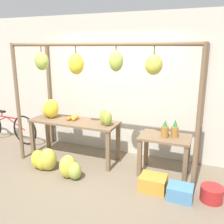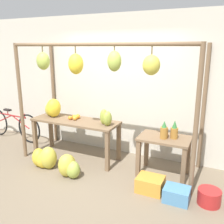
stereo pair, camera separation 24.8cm
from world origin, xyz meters
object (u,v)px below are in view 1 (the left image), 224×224
papaya_pile (105,118)px  fruit_crate_purple (180,192)px  banana_pile_on_table (50,109)px  blue_bucket (212,194)px  pineapple_cluster (168,130)px  fruit_crate_white (153,183)px  banana_pile_ground_left (44,160)px  orange_pile (73,118)px  banana_pile_ground_right (70,167)px  parked_bicycle (7,126)px

papaya_pile → fruit_crate_purple: bearing=-23.3°
banana_pile_on_table → blue_bucket: bearing=-10.0°
pineapple_cluster → fruit_crate_white: (-0.10, -0.57, -0.70)m
banana_pile_ground_left → papaya_pile: 1.35m
fruit_crate_white → blue_bucket: fruit_crate_white is taller
blue_bucket → papaya_pile: size_ratio=0.99×
pineapple_cluster → fruit_crate_white: 0.91m
orange_pile → banana_pile_ground_right: size_ratio=0.44×
papaya_pile → fruit_crate_purple: papaya_pile is taller
pineapple_cluster → blue_bucket: size_ratio=0.97×
banana_pile_ground_right → orange_pile: bearing=114.3°
banana_pile_on_table → fruit_crate_white: size_ratio=1.01×
banana_pile_ground_left → fruit_crate_white: bearing=1.4°
pineapple_cluster → banana_pile_ground_right: size_ratio=0.63×
blue_bucket → papaya_pile: bearing=165.0°
banana_pile_ground_left → fruit_crate_purple: banana_pile_ground_left is taller
banana_pile_ground_left → banana_pile_on_table: bearing=112.2°
banana_pile_on_table → blue_bucket: banana_pile_on_table is taller
fruit_crate_white → papaya_pile: papaya_pile is taller
fruit_crate_purple → fruit_crate_white: bearing=167.8°
banana_pile_ground_right → fruit_crate_white: 1.42m
fruit_crate_white → fruit_crate_purple: size_ratio=1.11×
fruit_crate_white → banana_pile_on_table: bearing=165.6°
blue_bucket → banana_pile_on_table: bearing=170.0°
fruit_crate_white → parked_bicycle: parked_bicycle is taller
banana_pile_ground_right → fruit_crate_purple: (1.83, 0.05, -0.08)m
pineapple_cluster → papaya_pile: size_ratio=0.96×
orange_pile → blue_bucket: size_ratio=0.68×
papaya_pile → fruit_crate_purple: size_ratio=0.90×
banana_pile_on_table → banana_pile_ground_left: size_ratio=0.68×
banana_pile_on_table → banana_pile_ground_left: 1.03m
blue_bucket → parked_bicycle: parked_bicycle is taller
fruit_crate_white → parked_bicycle: bearing=167.6°
pineapple_cluster → orange_pile: bearing=179.1°
parked_bicycle → banana_pile_on_table: bearing=-9.1°
orange_pile → pineapple_cluster: size_ratio=0.70×
papaya_pile → banana_pile_ground_right: bearing=-118.5°
banana_pile_ground_right → papaya_pile: (0.37, 0.68, 0.74)m
banana_pile_ground_right → fruit_crate_white: bearing=5.6°
papaya_pile → blue_bucket: bearing=-15.0°
banana_pile_on_table → orange_pile: banana_pile_on_table is taller
orange_pile → pineapple_cluster: bearing=-0.9°
pineapple_cluster → blue_bucket: bearing=-35.6°
banana_pile_on_table → fruit_crate_purple: (2.68, -0.67, -0.85)m
orange_pile → fruit_crate_purple: 2.39m
pineapple_cluster → fruit_crate_white: pineapple_cluster is taller
banana_pile_ground_left → blue_bucket: 2.86m
banana_pile_ground_left → fruit_crate_purple: (2.43, -0.04, -0.07)m
blue_bucket → fruit_crate_purple: bearing=-164.1°
orange_pile → blue_bucket: 2.75m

